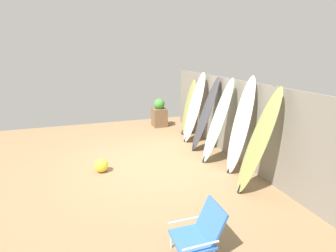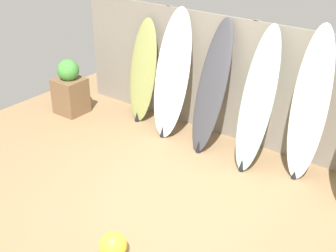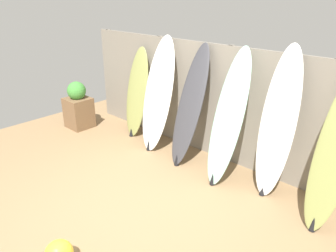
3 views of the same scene
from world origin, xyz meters
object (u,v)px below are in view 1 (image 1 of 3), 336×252
Objects in this scene: surfboard_seafoam_3 at (218,122)px; beach_chair at (200,231)px; surfboard_white_1 at (194,108)px; surfboard_olive_0 at (188,108)px; surfboard_white_4 at (240,126)px; surfboard_charcoal_2 at (205,115)px; surfboard_olive_5 at (258,142)px; planter_box at (159,114)px; beach_ball at (101,165)px.

surfboard_seafoam_3 is 2.90× the size of beach_chair.
surfboard_white_1 is 1.00× the size of surfboard_seafoam_3.
surfboard_white_4 is at bearing -0.75° from surfboard_olive_0.
surfboard_charcoal_2 is 0.99× the size of surfboard_olive_5.
surfboard_white_1 is at bearing 179.16° from surfboard_charcoal_2.
surfboard_charcoal_2 is at bearing -5.41° from surfboard_olive_0.
beach_chair is at bearing -22.73° from surfboard_white_1.
planter_box is at bearing -173.14° from surfboard_seafoam_3.
planter_box is (-2.44, -0.44, -0.49)m from surfboard_charcoal_2.
surfboard_olive_5 is (1.39, 0.01, -0.01)m from surfboard_seafoam_3.
surfboard_olive_0 is at bearing 124.29° from beach_ball.
surfboard_white_1 is 1.01× the size of surfboard_olive_5.
beach_ball is (1.18, -2.58, -0.78)m from surfboard_white_1.
surfboard_olive_0 is 3.32m from beach_ball.
surfboard_olive_5 is at bearing 0.35° from surfboard_seafoam_3.
beach_chair reaches higher than beach_ball.
beach_chair is at bearing 19.17° from beach_ball.
surfboard_olive_0 is 2.51× the size of beach_chair.
surfboard_white_1 is 2.94m from beach_ball.
surfboard_olive_0 is at bearing 177.03° from surfboard_olive_5.
surfboard_white_4 is 2.60m from beach_chair.
surfboard_olive_0 reaches higher than planter_box.
surfboard_white_1 reaches higher than beach_ball.
surfboard_white_1 is at bearing 177.14° from surfboard_seafoam_3.
surfboard_white_4 reaches higher than surfboard_olive_0.
surfboard_white_4 reaches higher than planter_box.
surfboard_white_4 is at bearing 169.22° from surfboard_olive_5.
surfboard_olive_0 is 0.87× the size of surfboard_seafoam_3.
surfboard_olive_0 is 0.83× the size of surfboard_white_4.
surfboard_olive_5 is (2.12, -0.05, 0.01)m from surfboard_charcoal_2.
surfboard_charcoal_2 is (0.69, -0.01, -0.02)m from surfboard_white_1.
surfboard_olive_5 is 4.60m from planter_box.
surfboard_white_1 is 2.06m from surfboard_white_4.
surfboard_seafoam_3 is 0.65m from surfboard_white_4.
surfboard_olive_0 is 1.76× the size of planter_box.
surfboard_charcoal_2 reaches higher than surfboard_olive_0.
surfboard_white_1 is at bearing 114.66° from beach_ball.
surfboard_white_4 reaches higher than surfboard_charcoal_2.
surfboard_olive_5 is at bearing -10.78° from surfboard_white_4.
beach_chair is (1.08, -1.57, -0.59)m from surfboard_olive_5.
planter_box is at bearing 144.09° from beach_ball.
surfboard_white_4 is 0.77m from surfboard_olive_5.
surfboard_olive_0 is 0.87× the size of surfboard_olive_5.
beach_chair is at bearing -55.37° from surfboard_olive_5.
surfboard_seafoam_3 is 6.64× the size of beach_ball.
surfboard_olive_0 is 3.47m from surfboard_olive_5.
surfboard_olive_0 is 0.68m from surfboard_white_1.
surfboard_charcoal_2 reaches higher than planter_box.
surfboard_charcoal_2 is 3.64m from beach_chair.
surfboard_white_4 is (2.71, -0.04, 0.17)m from surfboard_olive_0.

